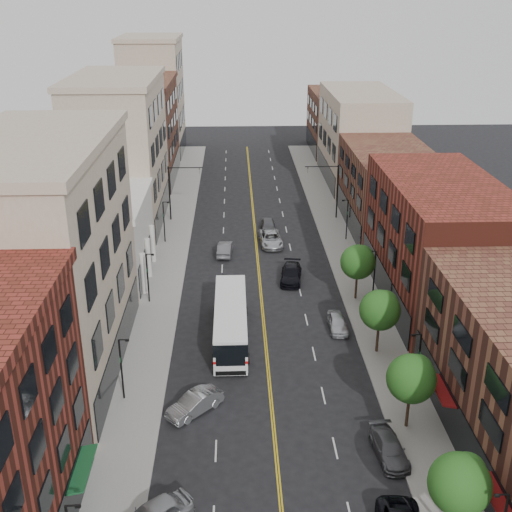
{
  "coord_description": "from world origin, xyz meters",
  "views": [
    {
      "loc": [
        -2.52,
        -32.44,
        28.57
      ],
      "look_at": [
        -0.57,
        23.56,
        5.0
      ],
      "focal_mm": 45.0,
      "sensor_mm": 36.0,
      "label": 1
    }
  ],
  "objects": [
    {
      "name": "ground",
      "position": [
        0.0,
        0.0,
        0.0
      ],
      "size": [
        220.0,
        220.0,
        0.0
      ],
      "primitive_type": "plane",
      "color": "black",
      "rests_on": "ground"
    },
    {
      "name": "car_lane_c",
      "position": [
        1.67,
        43.47,
        0.77
      ],
      "size": [
        1.84,
        4.51,
        1.53
      ],
      "primitive_type": "imported",
      "rotation": [
        0.0,
        0.0,
        0.01
      ],
      "color": "#525357",
      "rests_on": "ground"
    },
    {
      "name": "bldg_r_far_b",
      "position": [
        17.0,
        66.0,
        7.0
      ],
      "size": [
        10.0,
        22.0,
        14.0
      ],
      "primitive_type": "cube",
      "color": "tan",
      "rests_on": "ground"
    },
    {
      "name": "tree_r_0",
      "position": [
        9.39,
        -5.93,
        4.13
      ],
      "size": [
        3.4,
        3.4,
        5.59
      ],
      "color": "black",
      "rests_on": "sidewalk_right"
    },
    {
      "name": "car_lane_a",
      "position": [
        3.31,
        28.63,
        0.76
      ],
      "size": [
        2.8,
        5.45,
        1.51
      ],
      "primitive_type": "imported",
      "rotation": [
        0.0,
        0.0,
        -0.13
      ],
      "color": "black",
      "rests_on": "ground"
    },
    {
      "name": "bldg_l_far_c",
      "position": [
        -17.0,
        86.0,
        10.0
      ],
      "size": [
        10.0,
        16.0,
        20.0
      ],
      "primitive_type": "cube",
      "color": "tan",
      "rests_on": "ground"
    },
    {
      "name": "bldg_r_mid",
      "position": [
        17.0,
        24.0,
        6.0
      ],
      "size": [
        10.0,
        22.0,
        12.0
      ],
      "primitive_type": "cube",
      "color": "maroon",
      "rests_on": "ground"
    },
    {
      "name": "lamp_l_3",
      "position": [
        -10.95,
        40.0,
        2.97
      ],
      "size": [
        0.81,
        0.55,
        5.05
      ],
      "color": "black",
      "rests_on": "sidewalk_left"
    },
    {
      "name": "signal_mast_right",
      "position": [
        10.27,
        48.0,
        4.65
      ],
      "size": [
        4.49,
        0.18,
        7.2
      ],
      "color": "black",
      "rests_on": "sidewalk_right"
    },
    {
      "name": "lamp_r_2",
      "position": [
        10.95,
        24.0,
        2.97
      ],
      "size": [
        0.81,
        0.55,
        5.05
      ],
      "color": "black",
      "rests_on": "sidewalk_right"
    },
    {
      "name": "bldg_l_white",
      "position": [
        -17.0,
        31.0,
        4.0
      ],
      "size": [
        10.0,
        14.0,
        8.0
      ],
      "primitive_type": "cube",
      "color": "silver",
      "rests_on": "ground"
    },
    {
      "name": "tree_r_2",
      "position": [
        9.39,
        14.07,
        4.13
      ],
      "size": [
        3.4,
        3.4,
        5.59
      ],
      "color": "black",
      "rests_on": "sidewalk_right"
    },
    {
      "name": "lamp_l_1",
      "position": [
        -10.95,
        8.0,
        2.97
      ],
      "size": [
        0.81,
        0.55,
        5.05
      ],
      "color": "black",
      "rests_on": "sidewalk_left"
    },
    {
      "name": "bldg_l_far_b",
      "position": [
        -17.0,
        68.0,
        7.5
      ],
      "size": [
        10.0,
        20.0,
        15.0
      ],
      "primitive_type": "cube",
      "color": "brown",
      "rests_on": "ground"
    },
    {
      "name": "lamp_r_1",
      "position": [
        10.95,
        8.0,
        2.97
      ],
      "size": [
        0.81,
        0.55,
        5.05
      ],
      "color": "black",
      "rests_on": "sidewalk_right"
    },
    {
      "name": "lamp_r_3",
      "position": [
        10.95,
        40.0,
        2.97
      ],
      "size": [
        0.81,
        0.55,
        5.05
      ],
      "color": "black",
      "rests_on": "sidewalk_right"
    },
    {
      "name": "bldg_l_far_a",
      "position": [
        -17.0,
        48.0,
        9.0
      ],
      "size": [
        10.0,
        20.0,
        18.0
      ],
      "primitive_type": "cube",
      "color": "tan",
      "rests_on": "ground"
    },
    {
      "name": "lamp_l_2",
      "position": [
        -10.95,
        24.0,
        2.97
      ],
      "size": [
        0.81,
        0.55,
        5.05
      ],
      "color": "black",
      "rests_on": "sidewalk_left"
    },
    {
      "name": "car_lane_b",
      "position": [
        1.75,
        38.83,
        0.78
      ],
      "size": [
        2.95,
        5.75,
        1.55
      ],
      "primitive_type": "imported",
      "rotation": [
        0.0,
        0.0,
        0.07
      ],
      "color": "#AFB2B7",
      "rests_on": "ground"
    },
    {
      "name": "bldg_r_far_a",
      "position": [
        17.0,
        45.0,
        5.0
      ],
      "size": [
        10.0,
        20.0,
        10.0
      ],
      "primitive_type": "cube",
      "color": "brown",
      "rests_on": "ground"
    },
    {
      "name": "sidewalk_left",
      "position": [
        -10.0,
        35.0,
        0.07
      ],
      "size": [
        4.0,
        110.0,
        0.15
      ],
      "primitive_type": "cube",
      "color": "gray",
      "rests_on": "ground"
    },
    {
      "name": "bldg_l_tanoffice",
      "position": [
        -17.0,
        13.0,
        9.0
      ],
      "size": [
        10.0,
        22.0,
        18.0
      ],
      "primitive_type": "cube",
      "color": "tan",
      "rests_on": "ground"
    },
    {
      "name": "car_angle_b",
      "position": [
        -5.6,
        6.3,
        0.74
      ],
      "size": [
        4.32,
        4.27,
        1.48
      ],
      "primitive_type": "imported",
      "rotation": [
        0.0,
        0.0,
        -0.8
      ],
      "color": "#95999C",
      "rests_on": "ground"
    },
    {
      "name": "bldg_r_far_c",
      "position": [
        17.0,
        86.0,
        5.5
      ],
      "size": [
        10.0,
        18.0,
        11.0
      ],
      "primitive_type": "cube",
      "color": "brown",
      "rests_on": "ground"
    },
    {
      "name": "tree_r_1",
      "position": [
        9.39,
        4.07,
        4.13
      ],
      "size": [
        3.4,
        3.4,
        5.59
      ],
      "color": "black",
      "rests_on": "sidewalk_right"
    },
    {
      "name": "car_parked_mid",
      "position": [
        7.4,
        1.06,
        0.65
      ],
      "size": [
        2.24,
        4.63,
        1.3
      ],
      "primitive_type": "imported",
      "rotation": [
        0.0,
        0.0,
        0.09
      ],
      "color": "#505055",
      "rests_on": "ground"
    },
    {
      "name": "sidewalk_right",
      "position": [
        10.0,
        35.0,
        0.07
      ],
      "size": [
        4.0,
        110.0,
        0.15
      ],
      "primitive_type": "cube",
      "color": "gray",
      "rests_on": "ground"
    },
    {
      "name": "signal_mast_left",
      "position": [
        -10.27,
        48.0,
        4.65
      ],
      "size": [
        4.49,
        0.18,
        7.2
      ],
      "color": "black",
      "rests_on": "sidewalk_left"
    },
    {
      "name": "city_bus",
      "position": [
        -3.01,
        16.84,
        1.88
      ],
      "size": [
        3.05,
        12.61,
        3.24
      ],
      "rotation": [
        0.0,
        0.0,
        0.0
      ],
      "color": "white",
      "rests_on": "ground"
    },
    {
      "name": "car_parked_far",
      "position": [
        6.58,
        18.08,
        0.69
      ],
      "size": [
        1.65,
        4.04,
        1.37
      ],
      "primitive_type": "imported",
      "rotation": [
        0.0,
        0.0,
        0.01
      ],
      "color": "#B7B9C0",
      "rests_on": "ground"
    },
    {
      "name": "tree_r_3",
      "position": [
        9.39,
        24.07,
        4.13
      ],
      "size": [
        3.4,
        3.4,
        5.59
      ],
      "color": "black",
      "rests_on": "sidewalk_right"
    },
    {
      "name": "car_lane_behind",
      "position": [
        -3.73,
        35.95,
        0.74
      ],
      "size": [
        1.84,
        4.56,
        1.47
      ],
      "primitive_type": "imported",
      "rotation": [
        0.0,
        0.0,
        3.08
      ],
      "color": "#56555B",
      "rests_on": "ground"
    }
  ]
}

